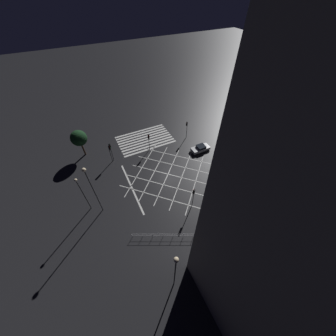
% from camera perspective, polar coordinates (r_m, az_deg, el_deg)
% --- Properties ---
extents(ground_plane, '(200.00, 200.00, 0.00)m').
position_cam_1_polar(ground_plane, '(35.83, 0.00, -1.86)').
color(ground_plane, black).
extents(road_markings, '(18.33, 24.98, 0.01)m').
position_cam_1_polar(road_markings, '(41.19, -5.56, 5.75)').
color(road_markings, silver).
rests_on(road_markings, ground_plane).
extents(traffic_light_se_cross, '(0.36, 0.39, 4.30)m').
position_cam_1_polar(traffic_light_se_cross, '(38.05, -17.10, 5.60)').
color(traffic_light_se_cross, '#2D2D30').
rests_on(traffic_light_se_cross, ground_plane).
extents(traffic_light_nw_cross, '(0.36, 0.39, 3.81)m').
position_cam_1_polar(traffic_light_nw_cross, '(33.19, 20.35, -3.89)').
color(traffic_light_nw_cross, '#2D2D30').
rests_on(traffic_light_nw_cross, ground_plane).
extents(traffic_light_median_north, '(0.36, 0.39, 4.25)m').
position_cam_1_polar(traffic_light_median_north, '(29.40, 7.73, -8.08)').
color(traffic_light_median_north, '#2D2D30').
rests_on(traffic_light_median_north, ground_plane).
extents(traffic_light_median_south, '(0.36, 0.39, 4.06)m').
position_cam_1_polar(traffic_light_median_south, '(39.18, -5.86, 8.73)').
color(traffic_light_median_south, '#2D2D30').
rests_on(traffic_light_median_south, ground_plane).
extents(traffic_light_se_main, '(0.39, 0.36, 3.96)m').
position_cam_1_polar(traffic_light_se_main, '(38.04, -17.27, 5.06)').
color(traffic_light_se_main, '#2D2D30').
rests_on(traffic_light_se_main, ground_plane).
extents(traffic_light_sw_main, '(0.39, 0.36, 4.18)m').
position_cam_1_polar(traffic_light_sw_main, '(42.68, 5.72, 12.43)').
color(traffic_light_sw_main, '#2D2D30').
rests_on(traffic_light_sw_main, ground_plane).
extents(street_lamp_east, '(0.54, 0.54, 9.86)m').
position_cam_1_polar(street_lamp_east, '(27.63, -22.65, -4.23)').
color(street_lamp_east, '#2D2D30').
rests_on(street_lamp_east, ground_plane).
extents(street_lamp_west, '(0.50, 0.50, 9.31)m').
position_cam_1_polar(street_lamp_west, '(21.19, 2.26, -28.27)').
color(street_lamp_west, '#2D2D30').
rests_on(street_lamp_west, ground_plane).
extents(street_lamp_far, '(0.40, 0.40, 7.39)m').
position_cam_1_polar(street_lamp_far, '(30.24, -24.81, -6.34)').
color(street_lamp_far, '#2D2D30').
rests_on(street_lamp_far, ground_plane).
extents(street_tree_near, '(3.15, 3.15, 5.85)m').
position_cam_1_polar(street_tree_near, '(40.96, -25.55, 8.18)').
color(street_tree_near, '#473323').
rests_on(street_tree_near, ground_plane).
extents(waiting_car, '(4.06, 1.77, 1.26)m').
position_cam_1_polar(waiting_car, '(40.90, 9.86, 5.93)').
color(waiting_car, '#B7BABC').
rests_on(waiting_car, ground_plane).
extents(pedestrian_railing, '(9.36, 4.66, 1.05)m').
position_cam_1_polar(pedestrian_railing, '(28.56, 0.00, -19.76)').
color(pedestrian_railing, '#B7B7BC').
rests_on(pedestrian_railing, ground_plane).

